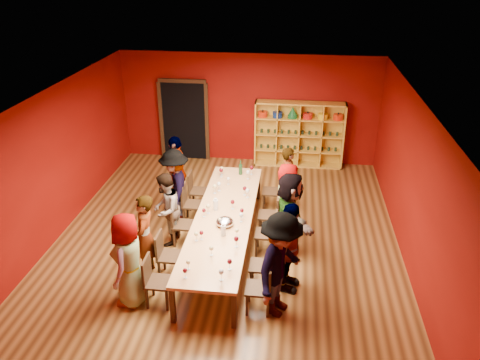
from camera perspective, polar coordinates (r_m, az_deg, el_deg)
name	(u,v)px	position (r m, az deg, el deg)	size (l,w,h in m)	color
room_shell	(223,181)	(8.76, -2.05, -0.13)	(7.10, 9.10, 3.04)	#573417
tasting_table	(224,218)	(9.14, -1.97, -4.63)	(1.10, 4.50, 0.75)	#B87F4C
doorway	(185,120)	(13.27, -6.78, 7.25)	(1.40, 0.17, 2.30)	black
shelving_unit	(299,131)	(12.85, 7.21, 5.93)	(2.40, 0.40, 1.80)	gold
chair_person_left_0	(154,278)	(8.04, -10.47, -11.72)	(0.42, 0.42, 0.89)	black
person_left_0	(129,260)	(7.96, -13.42, -9.44)	(0.82, 0.45, 1.68)	#131935
chair_person_left_1	(166,253)	(8.61, -9.06, -8.76)	(0.42, 0.42, 0.89)	black
person_left_1	(145,237)	(8.53, -11.50, -6.80)	(0.59, 0.43, 1.62)	#5682B1
chair_person_left_2	(180,222)	(9.48, -7.34, -5.07)	(0.42, 0.42, 0.89)	black
person_left_2	(166,209)	(9.42, -9.03, -3.56)	(0.74, 0.41, 1.52)	#517CA6
chair_person_left_3	(189,202)	(10.19, -6.22, -2.65)	(0.42, 0.42, 0.89)	black
person_left_3	(175,187)	(10.10, -7.90, -0.83)	(1.09, 0.45, 1.68)	black
chair_person_left_4	(195,189)	(10.73, -5.48, -1.04)	(0.42, 0.42, 0.89)	black
person_left_4	(177,173)	(10.66, -7.69, 0.90)	(1.02, 0.47, 1.75)	#131C36
chair_person_right_0	(263,286)	(7.78, 2.87, -12.74)	(0.42, 0.42, 0.89)	black
person_right_0	(280,265)	(7.51, 4.95, -10.34)	(1.19, 0.49, 1.84)	#5278AA
chair_person_right_1	(266,263)	(8.27, 3.21, -10.07)	(0.42, 0.42, 0.89)	black
person_right_1	(289,248)	(8.06, 5.97, -8.23)	(0.99, 0.45, 1.69)	pink
chair_person_right_2	(270,231)	(9.12, 3.69, -6.26)	(0.42, 0.42, 0.89)	black
person_right_2	(289,215)	(8.92, 6.05, -4.32)	(1.63, 0.47, 1.75)	#5D7AC0
chair_person_right_3	(272,213)	(9.74, 3.97, -4.00)	(0.42, 0.42, 0.89)	black
person_right_3	(287,200)	(9.58, 5.74, -2.50)	(0.79, 0.43, 1.61)	#D28D90
chair_person_right_4	(275,189)	(10.68, 4.32, -1.12)	(0.42, 0.42, 0.89)	black
person_right_4	(289,179)	(10.56, 5.94, 0.08)	(0.56, 0.41, 1.52)	#5880B5
wine_glass_0	(248,191)	(9.69, 0.93, -1.36)	(0.08, 0.08, 0.21)	silver
wine_glass_1	(237,231)	(8.40, -0.39, -6.22)	(0.07, 0.07, 0.18)	silver
wine_glass_2	(196,234)	(8.33, -5.36, -6.62)	(0.08, 0.08, 0.19)	silver
wine_glass_3	(236,239)	(8.12, -0.46, -7.25)	(0.09, 0.09, 0.21)	silver
wine_glass_4	(230,262)	(7.60, -1.28, -9.97)	(0.08, 0.08, 0.20)	silver
wine_glass_5	(185,271)	(7.48, -6.72, -10.97)	(0.07, 0.07, 0.18)	silver
wine_glass_6	(188,262)	(7.66, -6.33, -9.97)	(0.07, 0.07, 0.18)	silver
wine_glass_7	(211,249)	(7.94, -3.52, -8.34)	(0.08, 0.08, 0.19)	silver
wine_glass_8	(252,168)	(10.70, 1.41, 1.46)	(0.09, 0.09, 0.22)	silver
wine_glass_9	(219,184)	(9.97, -2.59, -0.55)	(0.08, 0.08, 0.21)	silver
wine_glass_10	(222,169)	(10.68, -2.25, 1.35)	(0.08, 0.08, 0.21)	silver
wine_glass_11	(228,179)	(10.26, -1.43, 0.12)	(0.07, 0.07, 0.18)	silver
wine_glass_12	(215,187)	(9.87, -3.11, -0.84)	(0.09, 0.09, 0.21)	silver
wine_glass_13	(220,220)	(8.72, -2.46, -4.92)	(0.07, 0.07, 0.18)	silver
wine_glass_14	(241,215)	(8.84, 0.14, -4.34)	(0.08, 0.08, 0.19)	silver
wine_glass_15	(233,202)	(9.27, -0.92, -2.75)	(0.08, 0.08, 0.20)	silver
wine_glass_16	(245,189)	(9.79, 0.57, -1.08)	(0.08, 0.08, 0.21)	silver
wine_glass_17	(221,272)	(7.38, -2.30, -11.17)	(0.08, 0.08, 0.21)	silver
wine_glass_18	(204,211)	(9.04, -4.42, -3.76)	(0.07, 0.07, 0.18)	silver
wine_glass_19	(242,211)	(8.99, 0.23, -3.78)	(0.08, 0.08, 0.19)	silver
wine_glass_20	(248,173)	(10.49, 0.98, 0.90)	(0.09, 0.09, 0.21)	silver
wine_glass_21	(221,171)	(10.59, -2.31, 1.16)	(0.09, 0.09, 0.22)	silver
wine_glass_22	(208,207)	(9.14, -3.91, -3.25)	(0.08, 0.08, 0.21)	silver
wine_glass_23	(201,233)	(8.35, -4.73, -6.48)	(0.07, 0.07, 0.18)	silver
spittoon_bowl	(225,222)	(8.76, -1.87, -5.14)	(0.33, 0.33, 0.18)	#BABDC2
carafe_a	(216,205)	(9.27, -2.98, -3.01)	(0.12, 0.12, 0.25)	silver
carafe_b	(223,230)	(8.47, -2.05, -6.13)	(0.09, 0.09, 0.24)	silver
wine_bottle	(241,169)	(10.72, 0.07, 1.33)	(0.10, 0.10, 0.34)	#14381A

